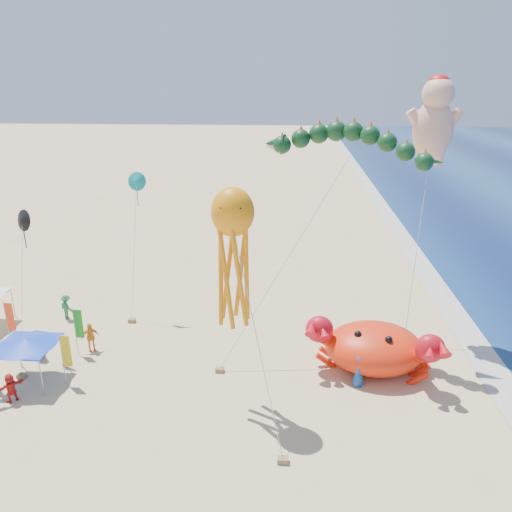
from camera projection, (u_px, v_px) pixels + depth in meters
The scene contains 10 objects.
ground at pixel (288, 373), 29.08m from camera, with size 320.00×320.00×0.00m, color #D1B784.
foam_strip at pixel (499, 382), 28.25m from camera, with size 320.00×320.00×0.00m, color silver.
crab_inflatable at pixel (374, 347), 29.00m from camera, with size 7.69×6.12×3.37m.
dragon_kite at pixel (348, 148), 29.10m from camera, with size 12.48×7.34×13.49m.
cherub_kite at pixel (435, 119), 30.19m from camera, with size 2.56×4.29×16.45m.
octopus_kite at pixel (233, 247), 23.94m from camera, with size 3.93×5.71×11.50m.
canopy_blue at pixel (26, 342), 27.60m from camera, with size 3.32×3.32×2.71m.
feather_flags at pixel (35, 337), 29.06m from camera, with size 5.87×4.44×3.20m.
beachgoers at pixel (104, 345), 30.39m from camera, with size 20.81×10.95×1.89m.
small_kites at pixel (29, 241), 29.88m from camera, with size 10.02×14.16×10.23m.
Camera 1 is at (-0.01, -25.13, 16.26)m, focal length 35.00 mm.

